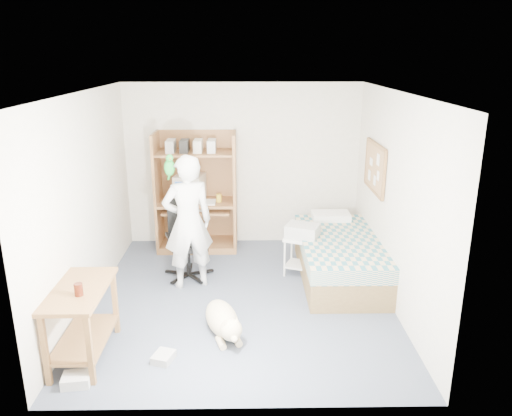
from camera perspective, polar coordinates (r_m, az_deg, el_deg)
The scene contains 21 objects.
floor at distance 6.29m, azimuth -1.61°, elevation -10.29°, with size 4.00×4.00×0.00m, color #454C5E.
wall_back at distance 7.75m, azimuth -1.52°, elevation 4.94°, with size 3.60×0.02×2.50m, color beige.
wall_right at distance 6.06m, azimuth 15.57°, elevation 0.74°, with size 0.02×4.00×2.50m, color beige.
wall_left at distance 6.11m, azimuth -18.84°, elevation 0.58°, with size 0.02×4.00×2.50m, color beige.
ceiling at distance 5.59m, azimuth -1.83°, elevation 13.07°, with size 3.60×4.00×0.02m, color white.
computer_hutch at distance 7.64m, azimuth -6.77°, elevation 1.32°, with size 1.20×0.63×1.80m.
bed at distance 6.83m, azimuth 9.45°, elevation -5.53°, with size 1.02×2.02×0.66m.
side_desk at distance 5.26m, azimuth -19.29°, elevation -11.16°, with size 0.50×1.00×0.75m.
corkboard at distance 6.84m, azimuth 13.43°, elevation 4.51°, with size 0.04×0.94×0.66m.
office_chair at distance 6.81m, azimuth -7.90°, elevation -4.74°, with size 0.60×0.60×1.05m.
person at distance 6.35m, azimuth -7.78°, elevation -1.63°, with size 0.63×0.42×1.74m, color white.
parrot at distance 6.19m, azimuth -9.86°, elevation 4.73°, with size 0.13×0.22×0.35m.
dog at distance 5.51m, azimuth -3.78°, elevation -12.65°, with size 0.51×0.98×0.38m.
printer_cart at distance 6.81m, azimuth 5.28°, elevation -4.79°, with size 0.55×0.50×0.54m.
printer at distance 6.71m, azimuth 5.35°, elevation -2.65°, with size 0.42×0.32×0.18m, color #B1B1AC.
crt_monitor at distance 7.62m, azimuth -7.56°, elevation 2.37°, with size 0.47×0.49×0.39m.
keyboard at distance 7.54m, azimuth -7.08°, elevation -0.11°, with size 0.45×0.16×0.03m, color beige.
pencil_cup at distance 7.53m, azimuth -4.25°, elevation 1.15°, with size 0.08×0.08×0.12m, color gold.
drink_glass at distance 4.98m, azimuth -19.62°, elevation -8.78°, with size 0.08×0.08×0.12m, color #40150A.
floor_box_a at distance 5.10m, azimuth -19.83°, elevation -17.99°, with size 0.25×0.20×0.10m, color silver.
floor_box_b at distance 5.22m, azimuth -10.53°, elevation -16.43°, with size 0.18×0.22×0.08m, color #A5A5A0.
Camera 1 is at (0.09, -5.57, 2.92)m, focal length 35.00 mm.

